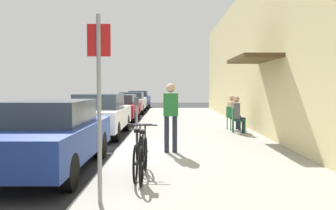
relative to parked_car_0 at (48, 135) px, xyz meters
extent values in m
plane|color=#2D2D30|center=(1.10, 1.86, -0.75)|extent=(60.00, 60.00, 0.00)
cube|color=#9E9B93|center=(3.35, 3.86, -0.69)|extent=(4.50, 32.00, 0.12)
cube|color=beige|center=(5.75, 3.86, 2.14)|extent=(0.30, 32.00, 5.78)
cube|color=#4C381E|center=(5.05, 3.73, 1.85)|extent=(1.10, 2.80, 0.12)
cube|color=navy|center=(0.00, -0.03, -0.11)|extent=(1.80, 4.40, 0.64)
cube|color=#333D47|center=(0.00, 0.12, 0.46)|extent=(1.48, 2.11, 0.49)
cylinder|color=black|center=(0.79, 1.33, -0.43)|extent=(0.22, 0.64, 0.64)
cylinder|color=black|center=(-0.79, 1.33, -0.43)|extent=(0.22, 0.64, 0.64)
cylinder|color=black|center=(0.79, -1.40, -0.43)|extent=(0.22, 0.64, 0.64)
cube|color=silver|center=(0.00, 5.21, -0.10)|extent=(1.80, 4.40, 0.66)
cube|color=#333D47|center=(0.00, 5.36, 0.49)|extent=(1.48, 2.11, 0.51)
cylinder|color=black|center=(0.79, 6.58, -0.43)|extent=(0.22, 0.64, 0.64)
cylinder|color=black|center=(-0.79, 6.58, -0.43)|extent=(0.22, 0.64, 0.64)
cylinder|color=black|center=(0.79, 3.85, -0.43)|extent=(0.22, 0.64, 0.64)
cylinder|color=black|center=(-0.79, 3.85, -0.43)|extent=(0.22, 0.64, 0.64)
cube|color=maroon|center=(0.00, 10.50, -0.14)|extent=(1.80, 4.40, 0.58)
cube|color=#333D47|center=(0.00, 10.65, 0.38)|extent=(1.48, 2.11, 0.44)
cylinder|color=black|center=(0.79, 11.86, -0.43)|extent=(0.22, 0.64, 0.64)
cylinder|color=black|center=(-0.79, 11.86, -0.43)|extent=(0.22, 0.64, 0.64)
cylinder|color=black|center=(0.79, 9.13, -0.43)|extent=(0.22, 0.64, 0.64)
cylinder|color=black|center=(-0.79, 9.13, -0.43)|extent=(0.22, 0.64, 0.64)
cube|color=silver|center=(0.00, 16.27, -0.10)|extent=(1.80, 4.40, 0.66)
cube|color=#333D47|center=(0.00, 16.42, 0.43)|extent=(1.48, 2.11, 0.41)
cylinder|color=black|center=(0.79, 17.63, -0.43)|extent=(0.22, 0.64, 0.64)
cylinder|color=black|center=(-0.79, 17.63, -0.43)|extent=(0.22, 0.64, 0.64)
cylinder|color=black|center=(0.79, 14.91, -0.43)|extent=(0.22, 0.64, 0.64)
cylinder|color=black|center=(-0.79, 14.91, -0.43)|extent=(0.22, 0.64, 0.64)
cube|color=navy|center=(0.00, 21.57, -0.09)|extent=(1.80, 4.40, 0.68)
cube|color=#333D47|center=(0.00, 21.72, 0.46)|extent=(1.48, 2.11, 0.42)
cylinder|color=black|center=(0.79, 22.94, -0.43)|extent=(0.22, 0.64, 0.64)
cylinder|color=black|center=(-0.79, 22.94, -0.43)|extent=(0.22, 0.64, 0.64)
cylinder|color=black|center=(0.79, 20.21, -0.43)|extent=(0.22, 0.64, 0.64)
cylinder|color=black|center=(-0.79, 20.21, -0.43)|extent=(0.22, 0.64, 0.64)
cylinder|color=slate|center=(1.55, 2.83, -0.08)|extent=(0.07, 0.07, 1.10)
cube|color=#383D42|center=(1.55, 2.83, 0.58)|extent=(0.12, 0.10, 0.22)
cylinder|color=gray|center=(1.50, -2.35, 0.67)|extent=(0.06, 0.06, 2.60)
cube|color=red|center=(1.50, -2.33, 1.62)|extent=(0.32, 0.02, 0.44)
torus|color=black|center=(1.90, -0.34, -0.30)|extent=(0.04, 0.66, 0.66)
torus|color=black|center=(1.90, -1.39, -0.30)|extent=(0.04, 0.66, 0.66)
cylinder|color=black|center=(1.90, -0.87, -0.30)|extent=(0.04, 1.05, 0.04)
cylinder|color=black|center=(1.90, -1.02, -0.05)|extent=(0.04, 0.04, 0.50)
cube|color=black|center=(1.90, -1.02, 0.22)|extent=(0.10, 0.20, 0.06)
cylinder|color=black|center=(1.90, -0.39, -0.02)|extent=(0.03, 0.03, 0.56)
cylinder|color=black|center=(1.90, -0.39, 0.26)|extent=(0.46, 0.03, 0.03)
torus|color=black|center=(2.01, -0.50, -0.30)|extent=(0.04, 0.66, 0.66)
torus|color=black|center=(2.01, -1.55, -0.30)|extent=(0.04, 0.66, 0.66)
cylinder|color=black|center=(2.01, -1.02, -0.30)|extent=(0.04, 1.05, 0.04)
cylinder|color=black|center=(2.01, -1.17, -0.05)|extent=(0.04, 0.04, 0.50)
cube|color=black|center=(2.01, -1.17, 0.22)|extent=(0.10, 0.20, 0.06)
cylinder|color=black|center=(2.01, -0.55, -0.02)|extent=(0.03, 0.03, 0.56)
cylinder|color=black|center=(2.01, -0.55, 0.26)|extent=(0.46, 0.03, 0.03)
cylinder|color=#14592D|center=(5.14, 5.35, -0.40)|extent=(0.04, 0.04, 0.45)
cylinder|color=#14592D|center=(5.11, 4.97, -0.40)|extent=(0.04, 0.04, 0.45)
cylinder|color=#14592D|center=(4.77, 5.38, -0.40)|extent=(0.04, 0.04, 0.45)
cylinder|color=#14592D|center=(4.74, 5.00, -0.40)|extent=(0.04, 0.04, 0.45)
cube|color=#14592D|center=(4.94, 5.18, -0.16)|extent=(0.47, 0.47, 0.03)
cube|color=#14592D|center=(4.74, 5.19, 0.04)|extent=(0.06, 0.44, 0.40)
cylinder|color=#232838|center=(5.13, 5.26, -0.39)|extent=(0.11, 0.11, 0.47)
cylinder|color=#232838|center=(5.00, 5.27, -0.16)|extent=(0.37, 0.17, 0.14)
cylinder|color=#232838|center=(5.11, 5.06, -0.39)|extent=(0.11, 0.11, 0.47)
cylinder|color=#232838|center=(4.98, 5.07, -0.16)|extent=(0.37, 0.17, 0.14)
cube|color=#595960|center=(4.86, 5.18, 0.14)|extent=(0.25, 0.38, 0.56)
sphere|color=tan|center=(4.86, 5.18, 0.55)|extent=(0.22, 0.22, 0.22)
cylinder|color=#14592D|center=(5.09, 6.30, -0.40)|extent=(0.04, 0.04, 0.45)
cylinder|color=#14592D|center=(5.16, 5.93, -0.40)|extent=(0.04, 0.04, 0.45)
cylinder|color=#14592D|center=(4.72, 6.23, -0.40)|extent=(0.04, 0.04, 0.45)
cylinder|color=#14592D|center=(4.79, 5.86, -0.40)|extent=(0.04, 0.04, 0.45)
cube|color=#14592D|center=(4.94, 6.08, -0.16)|extent=(0.52, 0.52, 0.03)
cube|color=#14592D|center=(4.74, 6.04, 0.04)|extent=(0.11, 0.44, 0.40)
cylinder|color=#232838|center=(5.10, 6.21, -0.39)|extent=(0.11, 0.11, 0.47)
cylinder|color=#232838|center=(4.97, 6.19, -0.16)|extent=(0.38, 0.21, 0.14)
cylinder|color=#232838|center=(5.14, 6.02, -0.39)|extent=(0.11, 0.11, 0.47)
cylinder|color=#232838|center=(5.01, 5.99, -0.16)|extent=(0.38, 0.21, 0.14)
cube|color=#CCB28C|center=(4.86, 6.06, 0.14)|extent=(0.28, 0.40, 0.56)
sphere|color=tan|center=(4.86, 6.06, 0.55)|extent=(0.22, 0.22, 0.22)
cylinder|color=#232838|center=(2.41, 1.43, -0.18)|extent=(0.12, 0.12, 0.90)
cylinder|color=#232838|center=(2.61, 1.43, -0.18)|extent=(0.12, 0.12, 0.90)
cube|color=#267233|center=(2.51, 1.43, 0.55)|extent=(0.36, 0.22, 0.56)
sphere|color=tan|center=(2.51, 1.43, 0.96)|extent=(0.22, 0.22, 0.22)
camera|label=1|loc=(2.45, -7.14, 0.98)|focal=37.46mm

